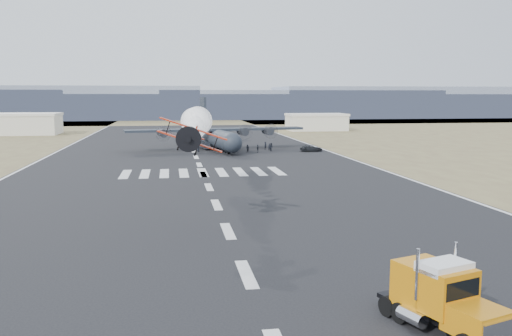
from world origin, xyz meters
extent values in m
plane|color=black|center=(0.00, 0.00, 0.00)|extent=(500.00, 500.00, 0.00)
cube|color=brown|center=(0.00, 230.00, 0.00)|extent=(500.00, 80.00, 0.00)
cube|color=slate|center=(-65.00, 260.00, 8.50)|extent=(150.00, 50.00, 17.00)
cube|color=slate|center=(0.00, 260.00, 6.50)|extent=(150.00, 50.00, 13.00)
cube|color=slate|center=(65.00, 260.00, 7.50)|extent=(150.00, 50.00, 15.00)
cube|color=slate|center=(130.00, 260.00, 8.50)|extent=(150.00, 50.00, 17.00)
cube|color=slate|center=(195.00, 260.00, 6.50)|extent=(150.00, 50.00, 13.00)
cube|color=beige|center=(-52.00, 145.00, 3.00)|extent=(24.00, 14.00, 6.00)
cube|color=silver|center=(-52.00, 145.00, 6.30)|extent=(24.50, 14.50, 0.80)
cube|color=beige|center=(46.00, 150.00, 2.60)|extent=(20.00, 12.00, 5.20)
cube|color=silver|center=(46.00, 150.00, 5.50)|extent=(20.50, 12.50, 0.80)
cube|color=black|center=(8.45, -9.67, 0.57)|extent=(3.31, 7.02, 0.26)
cube|color=orange|center=(9.43, -12.61, 1.39)|extent=(3.04, 3.10, 1.34)
cube|color=silver|center=(9.84, -13.84, 1.29)|extent=(2.20, 0.87, 1.14)
cube|color=orange|center=(8.84, -10.85, 2.27)|extent=(3.04, 2.58, 2.27)
cube|color=black|center=(9.12, -11.68, 2.63)|extent=(2.19, 0.84, 0.93)
cube|color=white|center=(8.75, -10.56, 3.46)|extent=(2.97, 2.39, 0.52)
cube|color=orange|center=(8.25, -9.09, 1.96)|extent=(3.10, 2.78, 2.68)
cylinder|color=black|center=(10.69, -12.63, 0.57)|extent=(0.75, 1.21, 1.14)
cylinder|color=black|center=(7.06, -9.27, 0.57)|extent=(0.75, 1.21, 1.14)
cylinder|color=black|center=(9.31, -8.51, 0.57)|extent=(0.75, 1.21, 1.14)
cylinder|color=black|center=(6.73, -8.29, 0.57)|extent=(0.75, 1.21, 1.14)
cylinder|color=black|center=(8.99, -7.54, 0.57)|extent=(0.75, 1.21, 1.14)
cylinder|color=red|center=(-3.02, 14.43, 8.32)|extent=(1.27, 5.17, 0.92)
sphere|color=black|center=(-3.01, 14.64, 8.68)|extent=(0.72, 0.72, 0.72)
cylinder|color=black|center=(-3.19, 11.98, 8.32)|extent=(1.06, 0.68, 1.02)
cylinder|color=black|center=(-3.22, 11.62, 8.32)|extent=(2.25, 0.19, 2.25)
cube|color=red|center=(-3.05, 14.02, 7.96)|extent=(5.92, 1.42, 2.04)
cube|color=red|center=(-3.07, 13.72, 9.19)|extent=(6.11, 1.44, 2.11)
cube|color=red|center=(-2.86, 16.78, 8.83)|extent=(0.17, 0.93, 1.02)
cube|color=red|center=(-2.86, 16.78, 8.32)|extent=(2.09, 0.86, 0.08)
cylinder|color=black|center=(-3.90, 13.67, 7.09)|extent=(0.15, 0.46, 0.45)
cylinder|color=black|center=(-2.26, 13.56, 7.09)|extent=(0.15, 0.46, 0.45)
sphere|color=white|center=(-2.85, 16.99, 8.32)|extent=(0.72, 0.72, 0.72)
sphere|color=white|center=(-2.68, 19.44, 8.35)|extent=(1.08, 1.08, 1.08)
sphere|color=white|center=(-2.51, 21.89, 8.38)|extent=(1.45, 1.45, 1.45)
sphere|color=white|center=(-2.34, 24.34, 8.41)|extent=(1.81, 1.81, 1.81)
sphere|color=white|center=(-2.17, 26.79, 8.44)|extent=(2.17, 2.17, 2.17)
sphere|color=white|center=(-2.00, 29.25, 8.47)|extent=(2.54, 2.54, 2.54)
sphere|color=white|center=(-1.83, 31.70, 8.50)|extent=(2.90, 2.90, 2.90)
sphere|color=white|center=(-1.66, 34.15, 8.53)|extent=(3.27, 3.27, 3.27)
sphere|color=white|center=(-1.49, 36.60, 8.56)|extent=(3.63, 3.63, 3.63)
sphere|color=white|center=(-1.32, 39.05, 8.59)|extent=(3.99, 3.99, 3.99)
cylinder|color=#1D222B|center=(5.13, 87.42, 2.64)|extent=(8.60, 28.74, 4.07)
sphere|color=#1D222B|center=(7.43, 73.38, 2.64)|extent=(4.07, 4.07, 4.07)
cone|color=#1D222B|center=(2.84, 101.46, 2.64)|extent=(5.00, 6.67, 4.07)
cube|color=#1D222B|center=(5.30, 86.42, 4.57)|extent=(40.81, 10.77, 0.51)
cylinder|color=#1D222B|center=(-6.66, 83.95, 4.07)|extent=(2.43, 4.11, 1.83)
cylinder|color=#3F3F44|center=(-6.33, 81.94, 4.07)|extent=(3.42, 0.61, 3.46)
cylinder|color=#1D222B|center=(-0.64, 84.93, 4.07)|extent=(2.43, 4.11, 1.83)
cylinder|color=#3F3F44|center=(-0.31, 82.93, 4.07)|extent=(3.42, 0.61, 3.46)
cylinder|color=#1D222B|center=(11.40, 86.90, 4.07)|extent=(2.43, 4.11, 1.83)
cylinder|color=#3F3F44|center=(11.73, 84.90, 4.07)|extent=(3.42, 0.61, 3.46)
cylinder|color=#1D222B|center=(17.41, 87.89, 4.07)|extent=(2.43, 4.11, 1.83)
cylinder|color=#3F3F44|center=(17.74, 85.88, 4.07)|extent=(3.42, 0.61, 3.46)
cube|color=#1D222B|center=(3.17, 99.46, 7.72)|extent=(1.34, 4.61, 8.13)
cube|color=#1D222B|center=(3.08, 99.96, 3.46)|extent=(14.53, 5.30, 0.36)
cube|color=#1D222B|center=(2.76, 88.06, 1.12)|extent=(2.19, 6.21, 1.63)
cylinder|color=black|center=(2.76, 88.06, 0.56)|extent=(0.68, 1.19, 1.12)
cube|color=#1D222B|center=(7.18, 88.79, 1.12)|extent=(2.19, 6.21, 1.63)
cylinder|color=black|center=(7.18, 88.79, 0.56)|extent=(0.68, 1.19, 1.12)
cylinder|color=black|center=(6.94, 76.39, 0.46)|extent=(0.55, 0.97, 0.91)
imported|color=black|center=(25.54, 79.44, 0.68)|extent=(4.87, 2.26, 1.35)
imported|color=black|center=(16.25, 84.70, 0.89)|extent=(0.84, 0.84, 1.79)
imported|color=black|center=(11.43, 79.54, 0.84)|extent=(0.84, 0.96, 1.68)
imported|color=black|center=(5.33, 83.95, 0.87)|extent=(1.22, 0.80, 1.74)
imported|color=black|center=(13.48, 78.49, 0.88)|extent=(0.70, 1.10, 1.75)
imported|color=black|center=(1.01, 83.19, 0.80)|extent=(0.73, 0.90, 1.59)
imported|color=black|center=(6.17, 81.18, 0.78)|extent=(1.36, 1.34, 1.56)
imported|color=black|center=(16.85, 82.81, 0.79)|extent=(0.67, 0.59, 1.58)
imported|color=black|center=(16.98, 81.41, 0.89)|extent=(0.78, 0.99, 1.79)
camera|label=1|loc=(-4.94, -35.42, 12.10)|focal=38.00mm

